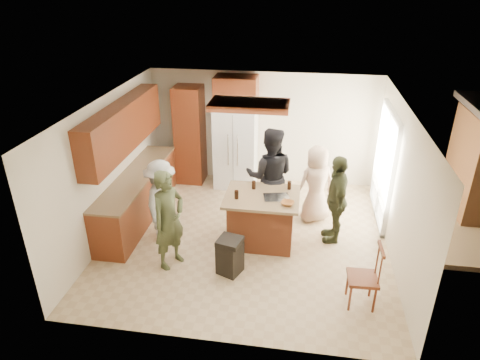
% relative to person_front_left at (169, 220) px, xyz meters
% --- Properties ---
extents(person_front_left, '(0.69, 0.76, 1.69)m').
position_rel_person_front_left_xyz_m(person_front_left, '(0.00, 0.00, 0.00)').
color(person_front_left, '#3B4226').
rests_on(person_front_left, ground).
extents(person_behind_left, '(0.95, 0.61, 1.90)m').
position_rel_person_front_left_xyz_m(person_behind_left, '(1.46, 1.63, 0.10)').
color(person_behind_left, black).
rests_on(person_behind_left, ground).
extents(person_behind_right, '(0.89, 0.77, 1.53)m').
position_rel_person_front_left_xyz_m(person_behind_right, '(2.32, 1.81, -0.08)').
color(person_behind_right, tan).
rests_on(person_behind_right, ground).
extents(person_side_right, '(0.55, 0.98, 1.63)m').
position_rel_person_front_left_xyz_m(person_side_right, '(2.67, 1.17, -0.03)').
color(person_side_right, '#323720').
rests_on(person_side_right, ground).
extents(person_counter, '(0.48, 1.00, 1.53)m').
position_rel_person_front_left_xyz_m(person_counter, '(-0.36, 0.72, -0.08)').
color(person_counter, '#999891').
rests_on(person_counter, ground).
extents(left_cabinetry, '(0.64, 3.00, 2.30)m').
position_rel_person_front_left_xyz_m(left_cabinetry, '(-1.12, 1.36, 0.11)').
color(left_cabinetry, maroon).
rests_on(left_cabinetry, ground).
extents(back_wall_units, '(1.80, 0.60, 2.45)m').
position_rel_person_front_left_xyz_m(back_wall_units, '(-0.21, 3.16, 0.53)').
color(back_wall_units, maroon).
rests_on(back_wall_units, ground).
extents(refrigerator, '(0.90, 0.76, 1.80)m').
position_rel_person_front_left_xyz_m(refrigerator, '(0.57, 3.08, 0.05)').
color(refrigerator, white).
rests_on(refrigerator, ground).
extents(kitchen_island, '(1.28, 1.03, 0.93)m').
position_rel_person_front_left_xyz_m(kitchen_island, '(1.39, 0.88, -0.37)').
color(kitchen_island, '#A44B2A').
rests_on(kitchen_island, ground).
extents(island_items, '(1.03, 0.73, 0.15)m').
position_rel_person_front_left_xyz_m(island_items, '(1.62, 0.82, 0.12)').
color(island_items, silver).
rests_on(island_items, kitchen_island).
extents(trash_bin, '(0.45, 0.45, 0.63)m').
position_rel_person_front_left_xyz_m(trash_bin, '(0.99, -0.08, -0.53)').
color(trash_bin, black).
rests_on(trash_bin, ground).
extents(spindle_chair, '(0.44, 0.44, 0.99)m').
position_rel_person_front_left_xyz_m(spindle_chair, '(3.02, -0.50, -0.39)').
color(spindle_chair, maroon).
rests_on(spindle_chair, ground).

